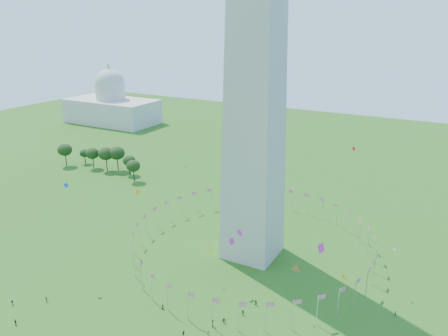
{
  "coord_description": "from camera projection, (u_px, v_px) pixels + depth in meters",
  "views": [
    {
      "loc": [
        54.79,
        -70.67,
        75.83
      ],
      "look_at": [
        -2.7,
        35.0,
        34.83
      ],
      "focal_mm": 35.0,
      "sensor_mm": 36.0,
      "label": 1
    }
  ],
  "objects": [
    {
      "name": "kites_aloft",
      "position": [
        263.0,
        248.0,
        113.41
      ],
      "size": [
        128.57,
        71.51,
        39.62
      ],
      "color": "green",
      "rests_on": "ground"
    },
    {
      "name": "flag_ring",
      "position": [
        252.0,
        241.0,
        148.12
      ],
      "size": [
        80.24,
        80.24,
        9.0
      ],
      "color": "silver",
      "rests_on": "ground"
    },
    {
      "name": "capitol_building",
      "position": [
        110.0,
        93.0,
        331.66
      ],
      "size": [
        70.0,
        35.0,
        46.0
      ],
      "primitive_type": null,
      "color": "beige",
      "rests_on": "ground"
    },
    {
      "name": "tree_line_west",
      "position": [
        104.0,
        160.0,
        229.17
      ],
      "size": [
        55.71,
        16.35,
        12.87
      ],
      "color": "#234416",
      "rests_on": "ground"
    }
  ]
}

